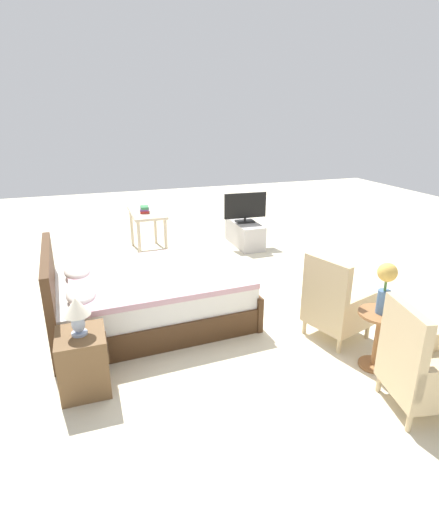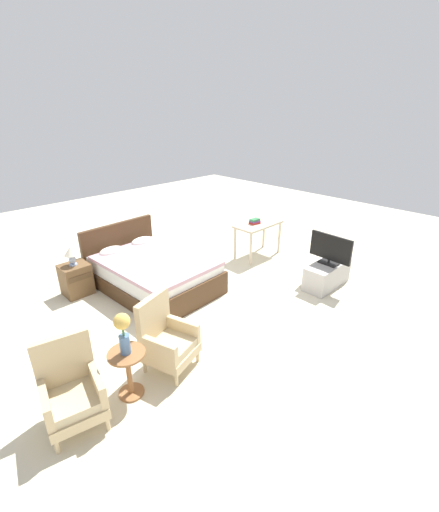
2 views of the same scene
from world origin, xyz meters
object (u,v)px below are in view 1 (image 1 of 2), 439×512
(tv_stand, at_px, (245,234))
(armchair_by_window_left, at_px, (419,369))
(book_stack, at_px, (145,209))
(armchair_by_window_right, at_px, (334,306))
(table_lamp, at_px, (77,311))
(nightstand, at_px, (84,362))
(tv_flatscreen, at_px, (245,207))
(side_table, at_px, (378,333))
(flower_vase, at_px, (386,283))
(bed, at_px, (146,297))
(vanity_desk, at_px, (147,217))

(tv_stand, bearing_deg, armchair_by_window_left, 175.73)
(armchair_by_window_left, bearing_deg, book_stack, 17.68)
(armchair_by_window_right, height_order, table_lamp, armchair_by_window_right)
(nightstand, bearing_deg, tv_flatscreen, -40.87)
(side_table, bearing_deg, armchair_by_window_right, 8.47)
(flower_vase, height_order, tv_flatscreen, flower_vase)
(bed, relative_size, nightstand, 4.09)
(nightstand, height_order, vanity_desk, vanity_desk)
(armchair_by_window_right, height_order, nightstand, armchair_by_window_right)
(vanity_desk, bearing_deg, book_stack, 151.10)
(tv_flatscreen, height_order, vanity_desk, tv_flatscreen)
(nightstand, bearing_deg, table_lamp, 90.00)
(armchair_by_window_right, distance_m, vanity_desk, 3.66)
(nightstand, xyz_separation_m, tv_stand, (3.25, -2.81, -0.05))
(bed, xyz_separation_m, nightstand, (-1.04, 0.70, -0.03))
(armchair_by_window_right, distance_m, tv_flatscreen, 3.26)
(bed, xyz_separation_m, armchair_by_window_right, (-1.01, -1.79, 0.08))
(armchair_by_window_left, relative_size, table_lamp, 2.79)
(side_table, relative_size, flower_vase, 1.18)
(bed, relative_size, armchair_by_window_left, 2.38)
(bed, height_order, tv_stand, bed)
(bed, height_order, armchair_by_window_left, bed)
(armchair_by_window_right, distance_m, side_table, 0.57)
(tv_flatscreen, bearing_deg, tv_stand, 177.33)
(table_lamp, distance_m, tv_stand, 4.33)
(vanity_desk, bearing_deg, armchair_by_window_left, -163.06)
(tv_stand, relative_size, vanity_desk, 0.92)
(nightstand, xyz_separation_m, tv_flatscreen, (3.25, -2.81, 0.43))
(flower_vase, distance_m, tv_stand, 3.85)
(tv_flatscreen, xyz_separation_m, vanity_desk, (0.15, 1.70, -0.08))
(side_table, bearing_deg, table_lamp, 78.07)
(nightstand, bearing_deg, armchair_by_window_right, -89.45)
(bed, xyz_separation_m, tv_flatscreen, (2.22, -2.11, 0.40))
(nightstand, bearing_deg, side_table, -101.94)
(table_lamp, bearing_deg, tv_stand, -40.90)
(table_lamp, distance_m, tv_flatscreen, 4.30)
(table_lamp, distance_m, book_stack, 3.50)
(bed, relative_size, armchair_by_window_right, 2.38)
(side_table, bearing_deg, flower_vase, -26.57)
(bed, xyz_separation_m, book_stack, (2.29, -0.37, 0.47))
(vanity_desk, bearing_deg, tv_stand, -95.17)
(armchair_by_window_right, xyz_separation_m, nightstand, (-0.02, 2.49, -0.11))
(bed, bearing_deg, flower_vase, -130.15)
(tv_flatscreen, relative_size, book_stack, 3.40)
(armchair_by_window_right, relative_size, table_lamp, 2.79)
(nightstand, xyz_separation_m, book_stack, (3.33, -1.07, 0.50))
(bed, height_order, table_lamp, bed)
(armchair_by_window_right, xyz_separation_m, tv_flatscreen, (3.23, -0.33, 0.32))
(bed, xyz_separation_m, flower_vase, (-1.58, -1.87, 0.56))
(side_table, xyz_separation_m, tv_stand, (3.79, -0.24, -0.14))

